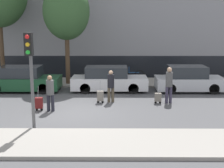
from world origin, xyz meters
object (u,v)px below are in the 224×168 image
at_px(parked_car_2, 189,80).
at_px(trolley_right, 158,97).
at_px(parked_car_0, 23,80).
at_px(trolley_center, 100,96).
at_px(traffic_light, 30,62).
at_px(parked_bicycle, 132,75).
at_px(bare_tree_near_crossing, 66,12).
at_px(pedestrian_right, 169,83).
at_px(pedestrian_left, 50,91).
at_px(trolley_left, 39,103).
at_px(pedestrian_center, 111,84).
at_px(parked_car_1, 109,80).

xyz_separation_m(parked_car_2, trolley_right, (-2.17, -2.88, -0.37)).
distance_m(parked_car_0, trolley_center, 5.49).
relative_size(traffic_light, parked_bicycle, 2.03).
distance_m(parked_car_0, bare_tree_near_crossing, 4.96).
distance_m(parked_car_0, trolley_right, 8.11).
height_order(pedestrian_right, trolley_right, pedestrian_right).
bearing_deg(pedestrian_left, trolley_left, -179.94).
bearing_deg(trolley_left, pedestrian_center, 26.04).
height_order(pedestrian_right, bare_tree_near_crossing, bare_tree_near_crossing).
relative_size(pedestrian_left, bare_tree_near_crossing, 0.26).
bearing_deg(traffic_light, parked_bicycle, 66.47).
bearing_deg(traffic_light, bare_tree_near_crossing, 89.71).
bearing_deg(parked_bicycle, parked_car_1, -119.05).
bearing_deg(traffic_light, trolley_center, 60.27).
bearing_deg(trolley_right, trolley_center, 178.50).
relative_size(parked_car_1, parked_bicycle, 2.48).
relative_size(pedestrian_right, traffic_light, 0.50).
relative_size(parked_car_0, parked_car_2, 1.09).
distance_m(parked_car_2, trolley_left, 8.85).
height_order(trolley_center, parked_bicycle, trolley_center).
distance_m(trolley_right, traffic_light, 6.92).
bearing_deg(trolley_left, bare_tree_near_crossing, 85.67).
height_order(pedestrian_center, parked_bicycle, pedestrian_center).
xyz_separation_m(traffic_light, parked_bicycle, (4.19, 9.63, -2.08)).
bearing_deg(trolley_right, parked_bicycle, 100.03).
bearing_deg(pedestrian_left, parked_bicycle, 67.74).
height_order(parked_car_2, pedestrian_center, pedestrian_center).
relative_size(parked_bicycle, bare_tree_near_crossing, 0.28).
bearing_deg(bare_tree_near_crossing, pedestrian_right, -38.67).
bearing_deg(pedestrian_right, trolley_right, -179.93).
height_order(parked_car_2, bare_tree_near_crossing, bare_tree_near_crossing).
xyz_separation_m(pedestrian_right, parked_bicycle, (-1.54, 5.54, -0.54)).
bearing_deg(traffic_light, pedestrian_left, 86.98).
relative_size(parked_car_0, trolley_center, 3.71).
relative_size(parked_car_2, pedestrian_center, 2.40).
distance_m(trolley_center, pedestrian_right, 3.47).
relative_size(pedestrian_right, trolley_right, 1.69).
xyz_separation_m(pedestrian_left, parked_bicycle, (4.06, 7.06, -0.44)).
xyz_separation_m(trolley_left, parked_bicycle, (4.60, 6.99, 0.13)).
distance_m(pedestrian_center, pedestrian_right, 2.89).
height_order(pedestrian_left, pedestrian_right, pedestrian_right).
height_order(parked_car_2, pedestrian_left, pedestrian_left).
relative_size(trolley_center, pedestrian_right, 0.64).
bearing_deg(parked_car_1, pedestrian_right, -42.82).
height_order(parked_car_0, traffic_light, traffic_light).
bearing_deg(pedestrian_right, traffic_light, -154.79).
height_order(parked_car_1, trolley_left, parked_car_1).
bearing_deg(bare_tree_near_crossing, trolley_right, -42.10).
bearing_deg(trolley_right, bare_tree_near_crossing, 137.90).
bearing_deg(parked_car_0, parked_car_1, 0.18).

